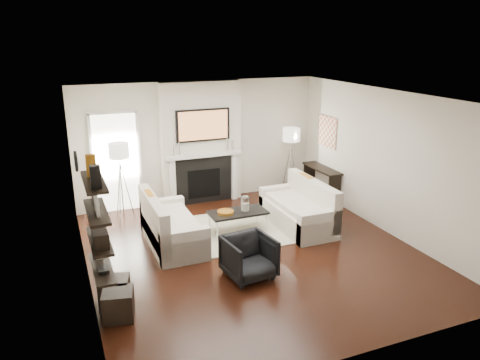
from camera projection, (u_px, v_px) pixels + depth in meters
name	position (u px, v px, depth m)	size (l,w,h in m)	color
room_envelope	(254.00, 178.00, 7.80)	(6.00, 6.00, 6.00)	black
chimney_breast	(201.00, 143.00, 10.35)	(1.80, 0.25, 2.70)	silver
fireplace_surround	(204.00, 180.00, 10.47)	(1.30, 0.02, 1.04)	black
firebox	(204.00, 183.00, 10.49)	(0.75, 0.02, 0.65)	black
mantel_pilaster_l	(173.00, 183.00, 10.18)	(0.12, 0.08, 1.10)	white
mantel_pilaster_r	(234.00, 176.00, 10.70)	(0.12, 0.08, 1.10)	white
mantel_shelf	(204.00, 155.00, 10.25)	(1.70, 0.18, 0.07)	white
tv_body	(203.00, 125.00, 10.08)	(1.20, 0.06, 0.70)	black
tv_screen	(203.00, 125.00, 10.05)	(1.10, 0.01, 0.62)	#BF723F
candlestick_l_tall	(179.00, 149.00, 10.01)	(0.04, 0.04, 0.30)	silver
candlestick_l_short	(173.00, 151.00, 9.97)	(0.04, 0.04, 0.24)	silver
candlestick_r_tall	(227.00, 145.00, 10.40)	(0.04, 0.04, 0.30)	silver
candlestick_r_short	(233.00, 145.00, 10.46)	(0.04, 0.04, 0.24)	silver
hallway_panel	(116.00, 163.00, 9.86)	(0.90, 0.02, 2.10)	white
door_trim_l	(93.00, 166.00, 9.67)	(0.06, 0.06, 2.16)	white
door_trim_r	(139.00, 161.00, 10.02)	(0.06, 0.06, 2.16)	white
door_trim_top	(112.00, 112.00, 9.52)	(1.02, 0.06, 0.06)	white
rug	(223.00, 232.00, 9.03)	(2.60, 2.00, 0.01)	beige
loveseat_left_base	(173.00, 233.00, 8.46)	(0.85, 1.80, 0.42)	beige
loveseat_left_back	(154.00, 220.00, 8.24)	(0.18, 1.80, 0.80)	beige
loveseat_left_arm_n	(185.00, 247.00, 7.71)	(0.85, 0.18, 0.60)	beige
loveseat_left_arm_s	(163.00, 213.00, 9.14)	(0.85, 0.18, 0.60)	beige
loveseat_left_cushion	(175.00, 220.00, 8.40)	(0.63, 1.44, 0.10)	beige
pillow_left_orange	(150.00, 203.00, 8.44)	(0.10, 0.42, 0.42)	#BB7217
pillow_left_charcoal	(157.00, 215.00, 7.92)	(0.10, 0.40, 0.40)	black
loveseat_right_base	(297.00, 216.00, 9.24)	(0.85, 1.80, 0.42)	beige
loveseat_right_back	(313.00, 199.00, 9.27)	(0.18, 1.80, 0.80)	beige
loveseat_right_arm_n	(319.00, 227.00, 8.50)	(0.85, 0.18, 0.60)	beige
loveseat_right_arm_s	(279.00, 199.00, 9.93)	(0.85, 0.18, 0.60)	beige
loveseat_right_cushion	(296.00, 204.00, 9.15)	(0.63, 1.44, 0.10)	beige
pillow_right_orange	(306.00, 185.00, 9.47)	(0.10, 0.42, 0.42)	#BB7217
pillow_right_charcoal	(321.00, 195.00, 8.95)	(0.10, 0.40, 0.40)	black
coffee_table	(238.00, 213.00, 8.92)	(1.10, 0.55, 0.04)	black
coffee_leg_nw	(217.00, 231.00, 8.61)	(0.02, 0.02, 0.38)	silver
coffee_leg_ne	(266.00, 223.00, 8.97)	(0.02, 0.02, 0.38)	silver
coffee_leg_sw	(210.00, 222.00, 8.99)	(0.02, 0.02, 0.38)	silver
coffee_leg_se	(257.00, 215.00, 9.36)	(0.02, 0.02, 0.38)	silver
hurricane_glass	(245.00, 204.00, 8.92)	(0.16, 0.16, 0.28)	white
hurricane_candle	(245.00, 207.00, 8.94)	(0.11, 0.11, 0.16)	white
copper_bowl	(226.00, 212.00, 8.81)	(0.32, 0.32, 0.05)	#BD781F
armchair	(249.00, 255.00, 7.27)	(0.71, 0.67, 0.73)	black
lamp_left_post	(122.00, 191.00, 9.51)	(0.02, 0.02, 1.20)	silver
lamp_left_shade	(119.00, 151.00, 9.26)	(0.40, 0.40, 0.30)	white
lamp_left_leg_a	(127.00, 191.00, 9.55)	(0.02, 0.02, 1.25)	silver
lamp_left_leg_b	(119.00, 190.00, 9.57)	(0.02, 0.02, 1.25)	silver
lamp_left_leg_c	(120.00, 193.00, 9.41)	(0.02, 0.02, 1.25)	silver
lamp_right_post	(290.00, 170.00, 10.98)	(0.02, 0.02, 1.20)	silver
lamp_right_shade	(291.00, 135.00, 10.73)	(0.40, 0.40, 0.30)	white
lamp_right_leg_a	(294.00, 170.00, 11.02)	(0.02, 0.02, 1.25)	silver
lamp_right_leg_b	(286.00, 169.00, 11.04)	(0.02, 0.02, 1.25)	silver
lamp_right_leg_c	(290.00, 171.00, 10.88)	(0.02, 0.02, 1.25)	silver
console_top	(322.00, 169.00, 10.64)	(0.35, 1.20, 0.04)	black
console_leg_n	(334.00, 191.00, 10.27)	(0.30, 0.04, 0.71)	black
console_leg_s	(309.00, 178.00, 11.24)	(0.30, 0.04, 0.71)	black
wall_art	(328.00, 132.00, 10.54)	(0.03, 0.70, 0.70)	tan
shelf_bottom	(102.00, 268.00, 6.17)	(0.25, 1.00, 0.04)	black
shelf_lower	(100.00, 241.00, 6.05)	(0.25, 1.00, 0.04)	black
shelf_upper	(97.00, 212.00, 5.93)	(0.25, 1.00, 0.04)	black
shelf_top	(94.00, 182.00, 5.81)	(0.25, 1.00, 0.04)	black
decor_magfile_a	(95.00, 177.00, 5.47)	(0.12, 0.10, 0.28)	black
decor_magfile_b	(91.00, 166.00, 5.94)	(0.12, 0.10, 0.28)	#BB7217
decor_frame_a	(97.00, 205.00, 5.79)	(0.04, 0.30, 0.22)	white
decor_frame_b	(94.00, 197.00, 6.15)	(0.04, 0.22, 0.18)	black
decor_wine_rack	(101.00, 239.00, 5.80)	(0.18, 0.25, 0.20)	black
decor_box_small	(98.00, 230.00, 6.18)	(0.15, 0.12, 0.12)	black
decor_books	(103.00, 270.00, 6.05)	(0.14, 0.20, 0.05)	black
decor_box_tall	(99.00, 252.00, 6.39)	(0.10, 0.10, 0.18)	white
clock_rim	(76.00, 161.00, 7.51)	(0.34, 0.34, 0.04)	black
clock_face	(78.00, 161.00, 7.52)	(0.29, 0.29, 0.01)	white
ottoman_near	(115.00, 292.00, 6.55)	(0.40, 0.40, 0.40)	black
ottoman_far	(118.00, 304.00, 6.25)	(0.40, 0.40, 0.40)	black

